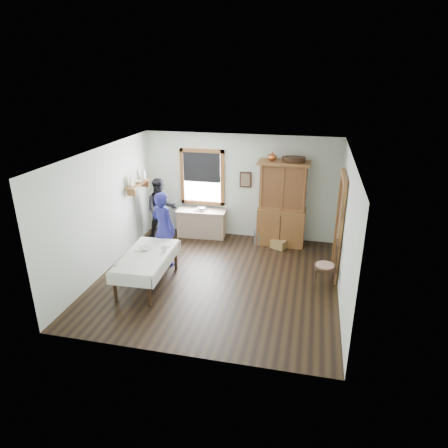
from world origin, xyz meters
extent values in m
cube|color=black|center=(0.00, 0.00, 0.01)|extent=(5.00, 5.00, 0.01)
cube|color=silver|center=(0.00, 0.00, 2.70)|extent=(5.00, 5.00, 0.01)
cube|color=silver|center=(0.00, 2.50, 1.35)|extent=(5.00, 0.01, 2.70)
cube|color=silver|center=(0.00, -2.50, 1.35)|extent=(5.00, 0.01, 2.70)
cube|color=silver|center=(-2.50, 0.00, 1.35)|extent=(0.01, 5.00, 2.70)
cube|color=silver|center=(2.50, 0.00, 1.35)|extent=(0.01, 5.00, 2.70)
cube|color=white|center=(-1.00, 2.48, 1.55)|extent=(1.00, 0.02, 1.30)
cube|color=brown|center=(-1.00, 2.46, 2.25)|extent=(1.18, 0.06, 0.09)
cube|color=brown|center=(-1.00, 2.46, 0.85)|extent=(1.18, 0.06, 0.09)
cube|color=brown|center=(-1.54, 2.46, 1.55)|extent=(0.09, 0.06, 1.48)
cube|color=brown|center=(-0.46, 2.46, 1.55)|extent=(0.09, 0.06, 1.48)
cube|color=black|center=(-1.00, 2.44, 1.82)|extent=(0.98, 0.03, 0.77)
cube|color=#483C34|center=(2.47, 0.85, 1.05)|extent=(0.03, 0.90, 2.10)
cube|color=brown|center=(2.44, 0.34, 1.05)|extent=(0.08, 0.12, 2.10)
cube|color=brown|center=(2.44, 1.36, 1.05)|extent=(0.08, 0.12, 2.10)
cube|color=brown|center=(2.44, 0.85, 2.16)|extent=(0.08, 1.14, 0.12)
cube|color=brown|center=(-2.37, 1.50, 1.55)|extent=(0.24, 1.00, 0.04)
cube|color=brown|center=(-2.37, 1.10, 1.45)|extent=(0.22, 0.03, 0.18)
cube|color=brown|center=(-2.37, 1.90, 1.45)|extent=(0.22, 0.03, 0.18)
cube|color=tan|center=(-2.37, 1.20, 1.68)|extent=(0.03, 0.22, 0.24)
cylinder|color=white|center=(-2.37, 1.85, 1.68)|extent=(0.12, 0.12, 0.22)
cube|color=#362113|center=(0.15, 2.46, 1.55)|extent=(0.30, 0.04, 0.40)
torus|color=black|center=(2.45, 0.30, 1.72)|extent=(0.01, 0.27, 0.27)
cube|color=tan|center=(-0.96, 2.18, 0.37)|extent=(1.31, 0.56, 0.73)
cube|color=brown|center=(1.13, 2.16, 1.07)|extent=(1.26, 0.61, 2.14)
cube|color=white|center=(-1.35, -0.55, 0.35)|extent=(0.98, 1.76, 0.69)
cube|color=#362113|center=(2.21, 0.14, 0.52)|extent=(0.51, 0.51, 1.03)
cube|color=gray|center=(0.61, 2.05, 0.16)|extent=(0.39, 0.39, 0.32)
cube|color=olive|center=(1.12, 1.87, 0.10)|extent=(0.43, 0.37, 0.21)
imported|color=navy|center=(-1.35, 0.45, 0.80)|extent=(0.68, 0.57, 1.59)
imported|color=black|center=(-1.92, 1.79, 0.76)|extent=(0.90, 0.81, 1.51)
imported|color=white|center=(-1.04, -0.34, 0.74)|extent=(0.16, 0.16, 0.10)
imported|color=white|center=(-1.71, -1.16, 0.74)|extent=(0.13, 0.13, 0.10)
imported|color=white|center=(-1.46, -0.35, 0.72)|extent=(0.31, 0.31, 0.06)
imported|color=brown|center=(-1.14, 2.16, 0.74)|extent=(0.22, 0.26, 0.02)
imported|color=white|center=(-0.96, 2.22, 0.77)|extent=(0.28, 0.28, 0.07)
imported|color=white|center=(-2.37, 1.55, 1.60)|extent=(0.22, 0.22, 0.05)
camera|label=1|loc=(1.81, -7.31, 4.20)|focal=32.00mm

